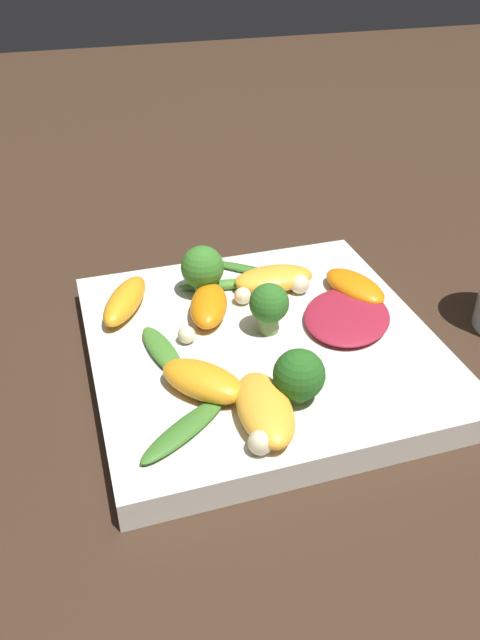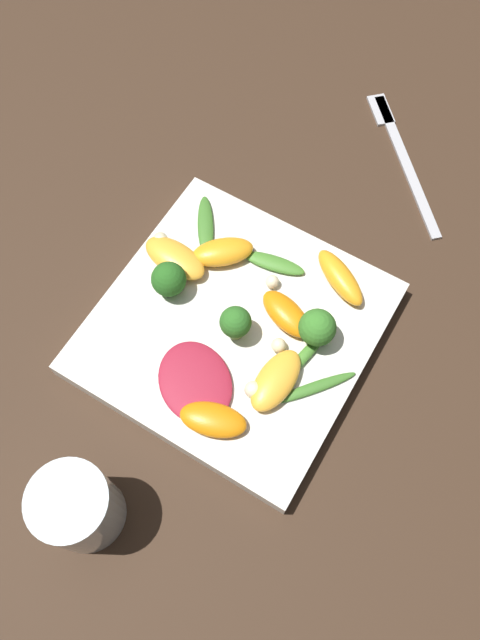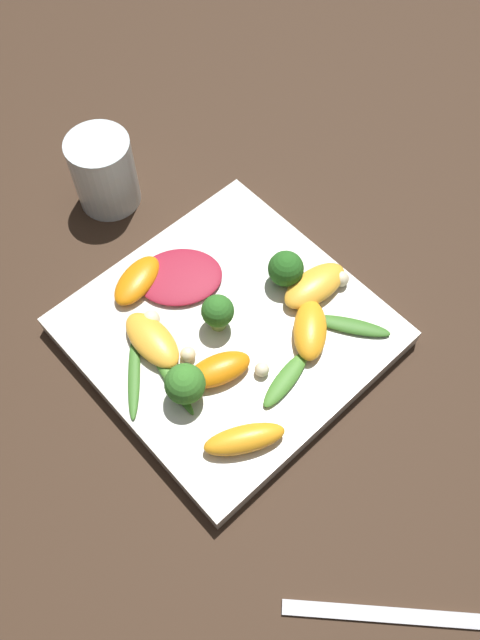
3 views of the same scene
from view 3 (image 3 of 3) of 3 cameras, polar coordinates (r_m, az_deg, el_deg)
ground_plane at (r=0.59m, az=-1.06°, el=-1.54°), size 2.40×2.40×0.00m
plate at (r=0.58m, az=-1.07°, el=-1.05°), size 0.25×0.25×0.02m
drinking_glass at (r=0.67m, az=-12.33°, el=13.07°), size 0.07×0.07×0.08m
fork at (r=0.54m, az=18.20°, el=-24.53°), size 0.15×0.16×0.01m
radicchio_leaf_0 at (r=0.60m, az=-5.74°, el=3.82°), size 0.10×0.10×0.01m
orange_segment_0 at (r=0.59m, az=6.84°, el=3.13°), size 0.07×0.04×0.02m
orange_segment_1 at (r=0.56m, az=-8.04°, el=-1.82°), size 0.04×0.07×0.02m
orange_segment_2 at (r=0.56m, az=6.43°, el=-0.89°), size 0.07×0.06×0.02m
orange_segment_3 at (r=0.52m, az=0.41°, el=-10.83°), size 0.07×0.05×0.02m
orange_segment_4 at (r=0.59m, az=-9.39°, el=3.60°), size 0.07×0.05×0.02m
orange_segment_5 at (r=0.54m, az=-1.97°, el=-4.55°), size 0.06×0.05×0.02m
broccoli_floret_0 at (r=0.52m, az=-5.05°, el=-5.88°), size 0.03×0.03×0.04m
broccoli_floret_1 at (r=0.55m, az=-2.05°, el=0.73°), size 0.03×0.03×0.04m
broccoli_floret_2 at (r=0.58m, az=4.32°, el=4.58°), size 0.03×0.03×0.04m
arugula_sprig_0 at (r=0.55m, az=-6.86°, el=-4.63°), size 0.03×0.09×0.01m
arugula_sprig_1 at (r=0.54m, az=3.98°, el=-5.63°), size 0.07×0.03×0.01m
arugula_sprig_2 at (r=0.58m, az=10.08°, el=-0.53°), size 0.05×0.07×0.01m
arugula_sprig_3 at (r=0.55m, az=-9.66°, el=-4.93°), size 0.06×0.07×0.01m
macadamia_nut_0 at (r=0.60m, az=9.20°, el=3.72°), size 0.02×0.02×0.02m
macadamia_nut_1 at (r=0.54m, az=2.02°, el=-4.54°), size 0.01×0.01×0.01m
macadamia_nut_2 at (r=0.57m, az=-8.11°, el=0.10°), size 0.02×0.02×0.02m
macadamia_nut_3 at (r=0.55m, az=-4.45°, el=-3.47°), size 0.01×0.01×0.01m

